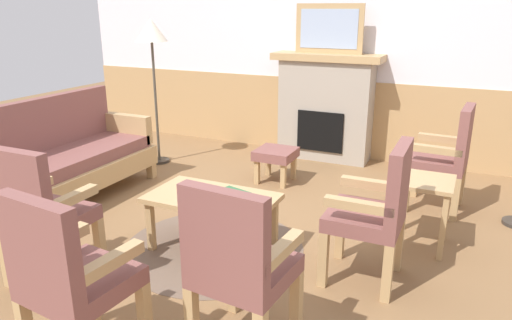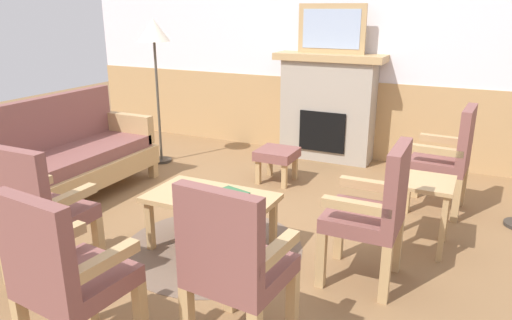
{
  "view_description": "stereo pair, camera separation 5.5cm",
  "coord_description": "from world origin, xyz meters",
  "px_view_note": "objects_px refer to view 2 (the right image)",
  "views": [
    {
      "loc": [
        1.63,
        -3.15,
        1.79
      ],
      "look_at": [
        0.0,
        0.35,
        0.55
      ],
      "focal_mm": 33.28,
      "sensor_mm": 36.0,
      "label": 1
    },
    {
      "loc": [
        1.68,
        -3.12,
        1.79
      ],
      "look_at": [
        0.0,
        0.35,
        0.55
      ],
      "focal_mm": 33.28,
      "sensor_mm": 36.0,
      "label": 2
    }
  ],
  "objects_px": {
    "coffee_table": "(211,202)",
    "book_on_table": "(234,193)",
    "fireplace": "(328,106)",
    "framed_picture": "(331,29)",
    "armchair_near_fireplace": "(448,155)",
    "armchair_front_left": "(233,262)",
    "side_table": "(422,194)",
    "footstool": "(277,156)",
    "couch": "(68,159)",
    "armchair_by_window_left": "(375,208)",
    "armchair_corner_left": "(64,272)",
    "floor_lamp_by_couch": "(154,39)",
    "armchair_front_center": "(38,209)"
  },
  "relations": [
    {
      "from": "armchair_near_fireplace",
      "to": "side_table",
      "type": "relative_size",
      "value": 1.78
    },
    {
      "from": "couch",
      "to": "armchair_by_window_left",
      "type": "distance_m",
      "value": 3.0
    },
    {
      "from": "coffee_table",
      "to": "armchair_front_left",
      "type": "height_order",
      "value": "armchair_front_left"
    },
    {
      "from": "couch",
      "to": "footstool",
      "type": "relative_size",
      "value": 4.5
    },
    {
      "from": "couch",
      "to": "side_table",
      "type": "distance_m",
      "value": 3.25
    },
    {
      "from": "side_table",
      "to": "floor_lamp_by_couch",
      "type": "distance_m",
      "value": 3.4
    },
    {
      "from": "book_on_table",
      "to": "side_table",
      "type": "xyz_separation_m",
      "value": [
        1.29,
        0.64,
        -0.02
      ]
    },
    {
      "from": "fireplace",
      "to": "coffee_table",
      "type": "height_order",
      "value": "fireplace"
    },
    {
      "from": "couch",
      "to": "book_on_table",
      "type": "bearing_deg",
      "value": -5.69
    },
    {
      "from": "coffee_table",
      "to": "floor_lamp_by_couch",
      "type": "distance_m",
      "value": 2.57
    },
    {
      "from": "book_on_table",
      "to": "armchair_front_left",
      "type": "xyz_separation_m",
      "value": [
        0.55,
        -1.03,
        0.08
      ]
    },
    {
      "from": "armchair_near_fireplace",
      "to": "armchair_by_window_left",
      "type": "xyz_separation_m",
      "value": [
        -0.33,
        -1.49,
        0.0
      ]
    },
    {
      "from": "armchair_near_fireplace",
      "to": "armchair_by_window_left",
      "type": "height_order",
      "value": "same"
    },
    {
      "from": "armchair_corner_left",
      "to": "book_on_table",
      "type": "bearing_deg",
      "value": 84.09
    },
    {
      "from": "armchair_front_left",
      "to": "armchair_corner_left",
      "type": "relative_size",
      "value": 1.0
    },
    {
      "from": "armchair_near_fireplace",
      "to": "armchair_front_left",
      "type": "relative_size",
      "value": 1.0
    },
    {
      "from": "couch",
      "to": "armchair_front_center",
      "type": "distance_m",
      "value": 1.56
    },
    {
      "from": "fireplace",
      "to": "armchair_near_fireplace",
      "type": "height_order",
      "value": "fireplace"
    },
    {
      "from": "coffee_table",
      "to": "armchair_front_center",
      "type": "height_order",
      "value": "armchair_front_center"
    },
    {
      "from": "fireplace",
      "to": "side_table",
      "type": "bearing_deg",
      "value": -54.26
    },
    {
      "from": "couch",
      "to": "armchair_front_center",
      "type": "xyz_separation_m",
      "value": [
        1.01,
        -1.18,
        0.14
      ]
    },
    {
      "from": "framed_picture",
      "to": "couch",
      "type": "distance_m",
      "value": 3.21
    },
    {
      "from": "armchair_near_fireplace",
      "to": "armchair_by_window_left",
      "type": "relative_size",
      "value": 1.0
    },
    {
      "from": "coffee_table",
      "to": "floor_lamp_by_couch",
      "type": "relative_size",
      "value": 0.57
    },
    {
      "from": "framed_picture",
      "to": "couch",
      "type": "xyz_separation_m",
      "value": [
        -1.85,
        -2.35,
        -1.16
      ]
    },
    {
      "from": "framed_picture",
      "to": "armchair_by_window_left",
      "type": "height_order",
      "value": "framed_picture"
    },
    {
      "from": "couch",
      "to": "footstool",
      "type": "bearing_deg",
      "value": 38.59
    },
    {
      "from": "fireplace",
      "to": "framed_picture",
      "type": "xyz_separation_m",
      "value": [
        0.0,
        0.0,
        0.91
      ]
    },
    {
      "from": "framed_picture",
      "to": "side_table",
      "type": "distance_m",
      "value": 2.59
    },
    {
      "from": "armchair_near_fireplace",
      "to": "framed_picture",
      "type": "bearing_deg",
      "value": 143.76
    },
    {
      "from": "coffee_table",
      "to": "armchair_by_window_left",
      "type": "relative_size",
      "value": 0.98
    },
    {
      "from": "footstool",
      "to": "armchair_near_fireplace",
      "type": "height_order",
      "value": "armchair_near_fireplace"
    },
    {
      "from": "footstool",
      "to": "armchair_front_center",
      "type": "height_order",
      "value": "armchair_front_center"
    },
    {
      "from": "framed_picture",
      "to": "footstool",
      "type": "xyz_separation_m",
      "value": [
        -0.22,
        -1.04,
        -1.28
      ]
    },
    {
      "from": "armchair_front_center",
      "to": "armchair_corner_left",
      "type": "height_order",
      "value": "same"
    },
    {
      "from": "framed_picture",
      "to": "couch",
      "type": "relative_size",
      "value": 0.44
    },
    {
      "from": "armchair_corner_left",
      "to": "fireplace",
      "type": "bearing_deg",
      "value": 88.85
    },
    {
      "from": "armchair_near_fireplace",
      "to": "fireplace",
      "type": "bearing_deg",
      "value": 143.76
    },
    {
      "from": "footstool",
      "to": "floor_lamp_by_couch",
      "type": "distance_m",
      "value": 1.93
    },
    {
      "from": "book_on_table",
      "to": "footstool",
      "type": "relative_size",
      "value": 0.58
    },
    {
      "from": "book_on_table",
      "to": "armchair_near_fireplace",
      "type": "height_order",
      "value": "armchair_near_fireplace"
    },
    {
      "from": "coffee_table",
      "to": "floor_lamp_by_couch",
      "type": "xyz_separation_m",
      "value": [
        -1.69,
        1.62,
        1.06
      ]
    },
    {
      "from": "fireplace",
      "to": "couch",
      "type": "height_order",
      "value": "fireplace"
    },
    {
      "from": "armchair_near_fireplace",
      "to": "side_table",
      "type": "distance_m",
      "value": 0.83
    },
    {
      "from": "couch",
      "to": "armchair_by_window_left",
      "type": "height_order",
      "value": "same"
    },
    {
      "from": "armchair_front_left",
      "to": "coffee_table",
      "type": "bearing_deg",
      "value": 126.76
    },
    {
      "from": "armchair_by_window_left",
      "to": "armchair_front_center",
      "type": "height_order",
      "value": "same"
    },
    {
      "from": "coffee_table",
      "to": "book_on_table",
      "type": "relative_size",
      "value": 4.16
    },
    {
      "from": "armchair_front_center",
      "to": "floor_lamp_by_couch",
      "type": "bearing_deg",
      "value": 109.95
    },
    {
      "from": "couch",
      "to": "armchair_corner_left",
      "type": "relative_size",
      "value": 1.84
    }
  ]
}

